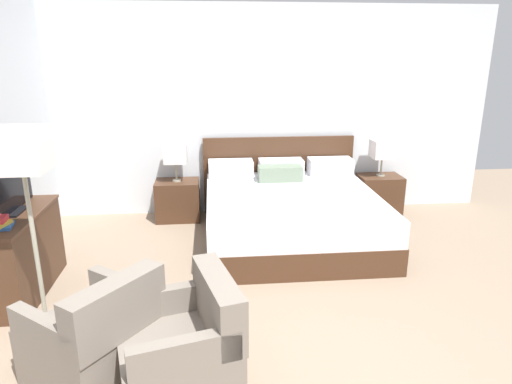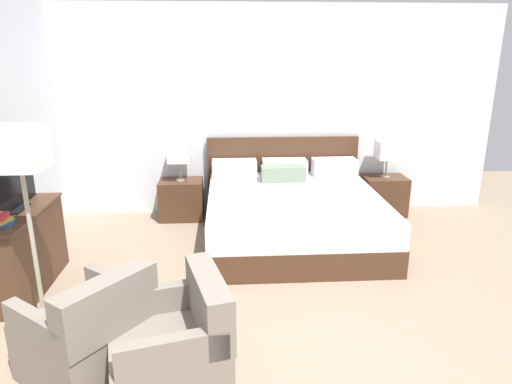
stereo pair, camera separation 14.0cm
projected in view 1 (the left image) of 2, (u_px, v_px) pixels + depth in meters
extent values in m
cube|color=silver|center=(253.00, 112.00, 5.84)|extent=(6.21, 0.06, 2.63)
cube|color=#422819|center=(291.00, 228.00, 5.16)|extent=(1.89, 1.99, 0.28)
cube|color=silver|center=(292.00, 206.00, 5.07)|extent=(1.87, 1.97, 0.27)
cube|color=#422819|center=(279.00, 175.00, 6.02)|extent=(1.96, 0.05, 1.00)
cube|color=silver|center=(231.00, 168.00, 5.73)|extent=(0.55, 0.28, 0.20)
cube|color=silver|center=(281.00, 167.00, 5.79)|extent=(0.55, 0.28, 0.20)
cube|color=silver|center=(330.00, 166.00, 5.85)|extent=(0.55, 0.28, 0.20)
cube|color=slate|center=(280.00, 173.00, 5.53)|extent=(0.53, 0.22, 0.18)
cube|color=#422819|center=(178.00, 200.00, 5.78)|extent=(0.54, 0.40, 0.50)
cube|color=black|center=(177.00, 201.00, 5.58)|extent=(0.46, 0.01, 0.22)
cube|color=#422819|center=(379.00, 194.00, 6.03)|extent=(0.54, 0.40, 0.50)
cube|color=black|center=(385.00, 195.00, 5.83)|extent=(0.46, 0.01, 0.22)
cylinder|color=gray|center=(177.00, 180.00, 5.71)|extent=(0.11, 0.11, 0.02)
cylinder|color=gray|center=(176.00, 171.00, 5.67)|extent=(0.02, 0.02, 0.22)
cube|color=silver|center=(175.00, 153.00, 5.61)|extent=(0.28, 0.28, 0.23)
cylinder|color=gray|center=(380.00, 175.00, 5.95)|extent=(0.11, 0.11, 0.02)
cylinder|color=gray|center=(381.00, 166.00, 5.92)|extent=(0.02, 0.02, 0.22)
cube|color=silver|center=(383.00, 149.00, 5.85)|extent=(0.28, 0.28, 0.23)
cube|color=#422819|center=(16.00, 255.00, 3.96)|extent=(0.45, 1.08, 0.74)
cube|color=#482C1C|center=(10.00, 216.00, 3.85)|extent=(0.47, 1.12, 0.02)
cube|color=black|center=(12.00, 212.00, 3.89)|extent=(0.18, 0.27, 0.02)
cube|color=black|center=(6.00, 180.00, 3.81)|extent=(0.04, 0.88, 0.56)
cube|color=black|center=(9.00, 180.00, 3.81)|extent=(0.01, 0.85, 0.54)
cube|color=#70665B|center=(93.00, 348.00, 2.97)|extent=(0.95, 0.95, 0.40)
cube|color=#70665B|center=(116.00, 309.00, 2.72)|extent=(0.54, 0.63, 0.36)
cube|color=#70665B|center=(46.00, 332.00, 2.65)|extent=(0.55, 0.46, 0.18)
cube|color=#70665B|center=(124.00, 290.00, 3.13)|extent=(0.55, 0.46, 0.18)
cube|color=#70665B|center=(177.00, 365.00, 2.82)|extent=(0.83, 0.83, 0.40)
cube|color=#70665B|center=(218.00, 303.00, 2.80)|extent=(0.33, 0.70, 0.36)
cube|color=#70665B|center=(185.00, 353.00, 2.47)|extent=(0.63, 0.25, 0.18)
cube|color=#70665B|center=(167.00, 300.00, 3.00)|extent=(0.63, 0.25, 0.18)
cylinder|color=gray|center=(49.00, 333.00, 3.45)|extent=(0.28, 0.28, 0.02)
cylinder|color=gray|center=(37.00, 256.00, 3.26)|extent=(0.03, 0.03, 1.26)
cube|color=silver|center=(20.00, 150.00, 3.03)|extent=(0.34, 0.34, 0.29)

